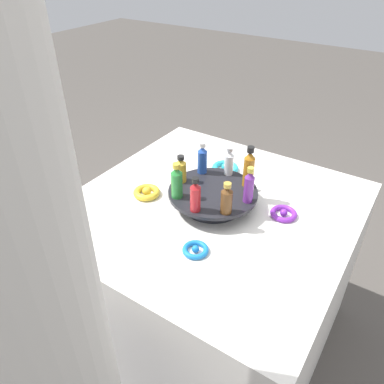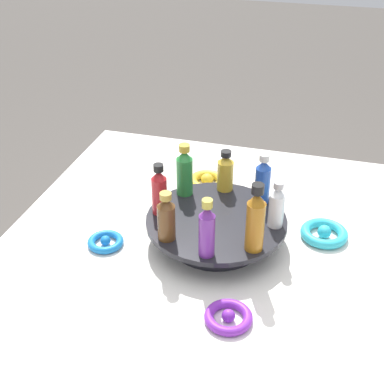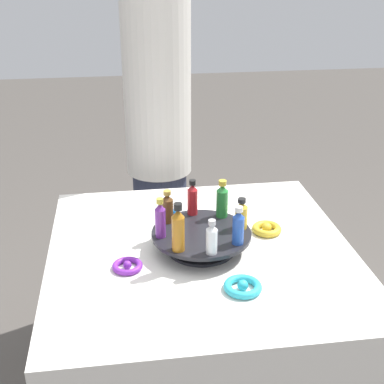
{
  "view_description": "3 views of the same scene",
  "coord_description": "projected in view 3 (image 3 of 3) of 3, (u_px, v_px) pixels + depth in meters",
  "views": [
    {
      "loc": [
        -0.95,
        -0.54,
        1.55
      ],
      "look_at": [
        -0.16,
        -0.01,
        0.9
      ],
      "focal_mm": 35.0,
      "sensor_mm": 36.0,
      "label": 1
    },
    {
      "loc": [
        0.21,
        -0.96,
        1.49
      ],
      "look_at": [
        -0.06,
        -0.0,
        0.87
      ],
      "focal_mm": 50.0,
      "sensor_mm": 36.0,
      "label": 2
    },
    {
      "loc": [
        1.46,
        -0.24,
        1.63
      ],
      "look_at": [
        -0.13,
        -0.01,
        0.89
      ],
      "focal_mm": 50.0,
      "sensor_mm": 36.0,
      "label": 3
    }
  ],
  "objects": [
    {
      "name": "bottle_blue",
      "position": [
        238.0,
        227.0,
        1.6
      ],
      "size": [
        0.04,
        0.04,
        0.12
      ],
      "color": "#234CAD",
      "rests_on": "display_stand"
    },
    {
      "name": "person_figure",
      "position": [
        159.0,
        139.0,
        2.36
      ],
      "size": [
        0.29,
        0.29,
        1.69
      ],
      "rotation": [
        0.0,
        0.0,
        0.09
      ],
      "color": "#282D42",
      "rests_on": "ground_plane"
    },
    {
      "name": "ribbon_bow_purple",
      "position": [
        127.0,
        266.0,
        1.61
      ],
      "size": [
        0.09,
        0.09,
        0.03
      ],
      "color": "purple",
      "rests_on": "party_table"
    },
    {
      "name": "ribbon_bow_gold",
      "position": [
        267.0,
        229.0,
        1.81
      ],
      "size": [
        0.1,
        0.1,
        0.03
      ],
      "color": "gold",
      "rests_on": "party_table"
    },
    {
      "name": "bottle_purple",
      "position": [
        160.0,
        219.0,
        1.64
      ],
      "size": [
        0.03,
        0.03,
        0.13
      ],
      "color": "#702D93",
      "rests_on": "display_stand"
    },
    {
      "name": "ribbon_bow_teal",
      "position": [
        243.0,
        286.0,
        1.51
      ],
      "size": [
        0.11,
        0.11,
        0.03
      ],
      "color": "#2DB7CC",
      "rests_on": "party_table"
    },
    {
      "name": "party_table",
      "position": [
        200.0,
        341.0,
        1.87
      ],
      "size": [
        0.97,
        0.97,
        0.75
      ],
      "color": "silver",
      "rests_on": "ground_plane"
    },
    {
      "name": "bottle_gold",
      "position": [
        241.0,
        215.0,
        1.69
      ],
      "size": [
        0.04,
        0.04,
        0.1
      ],
      "color": "gold",
      "rests_on": "display_stand"
    },
    {
      "name": "display_stand",
      "position": [
        201.0,
        238.0,
        1.7
      ],
      "size": [
        0.32,
        0.32,
        0.06
      ],
      "color": "black",
      "rests_on": "party_table"
    },
    {
      "name": "ribbon_bow_blue",
      "position": [
        169.0,
        215.0,
        1.92
      ],
      "size": [
        0.08,
        0.08,
        0.02
      ],
      "color": "blue",
      "rests_on": "party_table"
    },
    {
      "name": "bottle_amber",
      "position": [
        178.0,
        229.0,
        1.56
      ],
      "size": [
        0.04,
        0.04,
        0.15
      ],
      "color": "#AD6B19",
      "rests_on": "display_stand"
    },
    {
      "name": "bottle_red",
      "position": [
        192.0,
        199.0,
        1.78
      ],
      "size": [
        0.03,
        0.03,
        0.12
      ],
      "color": "#B21E23",
      "rests_on": "display_stand"
    },
    {
      "name": "bottle_brown",
      "position": [
        167.0,
        208.0,
        1.73
      ],
      "size": [
        0.04,
        0.04,
        0.11
      ],
      "color": "brown",
      "rests_on": "display_stand"
    },
    {
      "name": "bottle_green",
      "position": [
        222.0,
        200.0,
        1.76
      ],
      "size": [
        0.04,
        0.04,
        0.13
      ],
      "color": "#288438",
      "rests_on": "display_stand"
    },
    {
      "name": "bottle_clear",
      "position": [
        212.0,
        238.0,
        1.55
      ],
      "size": [
        0.03,
        0.03,
        0.11
      ],
      "color": "silver",
      "rests_on": "display_stand"
    }
  ]
}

